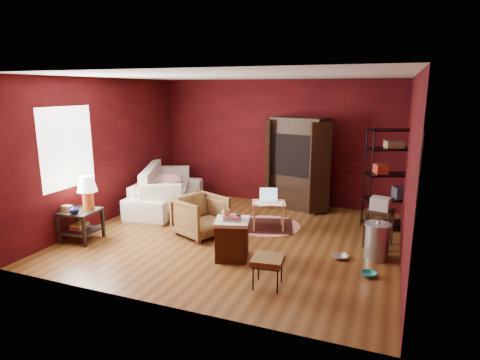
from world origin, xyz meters
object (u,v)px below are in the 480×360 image
Objects in this scene: side_table at (84,202)px; armchair at (201,214)px; tv_armoire at (298,162)px; laptop_desk at (269,205)px; hamper at (232,238)px; wire_shelving at (392,175)px; sofa at (166,189)px.

armchair is at bearing 26.88° from side_table.
laptop_desk is at bearing -82.46° from tv_armoire.
side_table is at bearing -118.87° from tv_armoire.
tv_armoire reaches higher than hamper.
side_table is 0.57× the size of tv_armoire.
tv_armoire reaches higher than side_table.
laptop_desk is (2.81, 1.67, -0.21)m from side_table.
side_table reaches higher than laptop_desk.
armchair is 0.40× the size of tv_armoire.
armchair is 1.04× the size of laptop_desk.
side_table is at bearing 139.92° from armchair.
laptop_desk is (0.13, 1.48, 0.15)m from hamper.
laptop_desk is at bearing 179.78° from wire_shelving.
armchair is at bearing 141.73° from hamper.
tv_armoire is at bearing 84.58° from hamper.
side_table is (-1.78, -0.90, 0.28)m from armchair.
laptop_desk is 1.71m from tv_armoire.
hamper is 0.94× the size of laptop_desk.
sofa reaches higher than armchair.
armchair is 1.29m from laptop_desk.
wire_shelving reaches higher than armchair.
armchair reaches higher than hamper.
side_table reaches higher than sofa.
sofa is 1.15× the size of tv_armoire.
tv_armoire reaches higher than sofa.
tv_armoire is at bearing -3.80° from armchair.
armchair is 0.70× the size of side_table.
side_table is at bearing -168.55° from laptop_desk.
wire_shelving reaches higher than laptop_desk.
tv_armoire reaches higher than armchair.
hamper is at bearing -156.06° from wire_shelving.
wire_shelving is (4.59, 0.42, 0.59)m from sofa.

